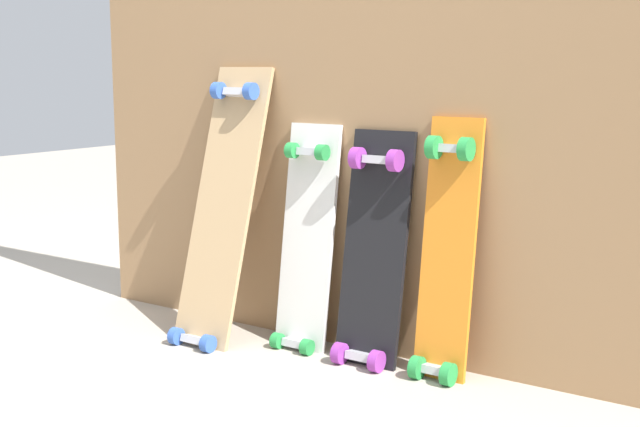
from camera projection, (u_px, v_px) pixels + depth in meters
ground_plane at (332, 349)px, 2.83m from camera, size 12.00×12.00×0.00m
plywood_wall_panel at (346, 55)px, 2.73m from camera, size 2.06×0.04×1.86m
skateboard_natural at (221, 216)px, 2.89m from camera, size 0.22×0.33×0.96m
skateboard_white at (306, 248)px, 2.81m from camera, size 0.19×0.17×0.79m
skateboard_black at (373, 258)px, 2.66m from camera, size 0.21×0.19×0.77m
skateboard_orange at (446, 260)px, 2.53m from camera, size 0.16×0.17×0.81m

